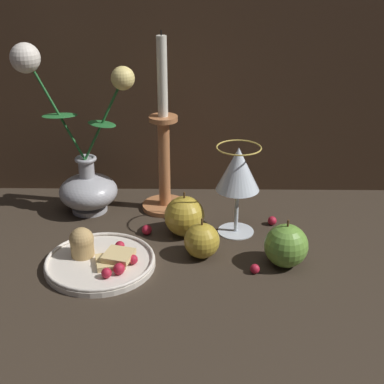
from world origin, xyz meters
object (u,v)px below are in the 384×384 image
(apple_at_table_edge, at_px, (202,241))
(wine_glass, at_px, (238,172))
(apple_near_glass, at_px, (286,246))
(vase, at_px, (83,167))
(plate_with_pastries, at_px, (99,258))
(apple_beside_vase, at_px, (184,216))
(candlestick, at_px, (164,155))

(apple_at_table_edge, bearing_deg, wine_glass, 54.10)
(apple_near_glass, bearing_deg, vase, 151.96)
(vase, relative_size, apple_at_table_edge, 4.58)
(wine_glass, xyz_separation_m, apple_near_glass, (0.08, -0.12, -0.09))
(plate_with_pastries, relative_size, apple_beside_vase, 2.16)
(apple_beside_vase, relative_size, apple_at_table_edge, 1.18)
(vase, distance_m, apple_at_table_edge, 0.32)
(apple_near_glass, height_order, apple_at_table_edge, apple_near_glass)
(candlestick, bearing_deg, apple_at_table_edge, -68.43)
(plate_with_pastries, bearing_deg, apple_at_table_edge, 10.15)
(plate_with_pastries, relative_size, apple_at_table_edge, 2.54)
(plate_with_pastries, distance_m, apple_at_table_edge, 0.19)
(vase, relative_size, plate_with_pastries, 1.81)
(apple_beside_vase, distance_m, apple_near_glass, 0.21)
(apple_near_glass, bearing_deg, candlestick, 135.11)
(plate_with_pastries, height_order, apple_at_table_edge, apple_at_table_edge)
(wine_glass, distance_m, apple_near_glass, 0.17)
(candlestick, distance_m, apple_at_table_edge, 0.23)
(plate_with_pastries, distance_m, candlestick, 0.28)
(apple_near_glass, distance_m, apple_at_table_edge, 0.15)
(plate_with_pastries, distance_m, apple_near_glass, 0.33)
(plate_with_pastries, bearing_deg, apple_near_glass, 1.05)
(candlestick, relative_size, apple_near_glass, 4.17)
(plate_with_pastries, bearing_deg, candlestick, 65.72)
(apple_near_glass, xyz_separation_m, apple_at_table_edge, (-0.15, 0.03, -0.01))
(vase, relative_size, apple_near_glass, 3.95)
(candlestick, relative_size, apple_beside_vase, 4.12)
(wine_glass, bearing_deg, vase, 164.15)
(plate_with_pastries, height_order, wine_glass, wine_glass)
(candlestick, xyz_separation_m, apple_near_glass, (0.23, -0.23, -0.08))
(vase, relative_size, wine_glass, 1.98)
(vase, distance_m, apple_near_glass, 0.45)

